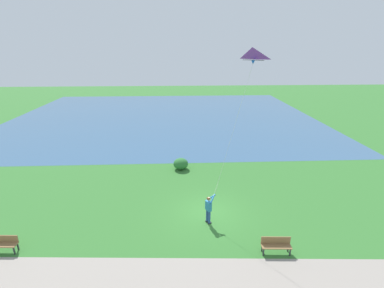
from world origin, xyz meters
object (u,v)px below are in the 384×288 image
at_px(park_bench_near_walkway, 276,244).
at_px(park_bench_far_walkway, 3,243).
at_px(flying_kite, 252,57).
at_px(lakeside_shrub, 181,164).
at_px(person_kite_flyer, 209,207).

relative_size(park_bench_near_walkway, park_bench_far_walkway, 1.00).
bearing_deg(flying_kite, lakeside_shrub, 29.61).
bearing_deg(park_bench_near_walkway, lakeside_shrub, 24.42).
xyz_separation_m(person_kite_flyer, flying_kite, (1.06, -2.22, 8.42)).
bearing_deg(park_bench_far_walkway, park_bench_near_walkway, -93.15).
bearing_deg(park_bench_near_walkway, park_bench_far_walkway, 86.85).
height_order(park_bench_near_walkway, lakeside_shrub, lakeside_shrub).
height_order(person_kite_flyer, park_bench_far_walkway, person_kite_flyer).
height_order(park_bench_near_walkway, park_bench_far_walkway, same).
xyz_separation_m(park_bench_near_walkway, park_bench_far_walkway, (0.77, 13.98, 0.00)).
relative_size(person_kite_flyer, flying_kite, 0.22).
distance_m(person_kite_flyer, park_bench_far_walkway, 11.00).
bearing_deg(park_bench_near_walkway, flying_kite, 14.11).
xyz_separation_m(park_bench_near_walkway, lakeside_shrub, (10.48, 4.76, -0.03)).
distance_m(flying_kite, park_bench_near_walkway, 9.77).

